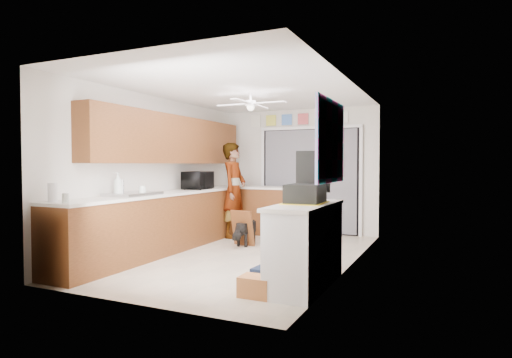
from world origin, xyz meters
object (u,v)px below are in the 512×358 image
(navy_crate, at_px, (270,278))
(suitcase, at_px, (305,194))
(paper_towel_roll, at_px, (52,193))
(microwave, at_px, (198,180))
(cardboard_box, at_px, (256,286))
(dog, at_px, (246,232))
(soap_bottle, at_px, (118,184))
(man, at_px, (234,190))

(navy_crate, bearing_deg, suitcase, 41.26)
(paper_towel_roll, bearing_deg, microwave, 87.30)
(paper_towel_roll, distance_m, suitcase, 2.96)
(microwave, distance_m, suitcase, 3.18)
(cardboard_box, bearing_deg, microwave, 132.61)
(paper_towel_roll, xyz_separation_m, dog, (1.09, 2.98, -0.83))
(microwave, distance_m, paper_towel_roll, 2.95)
(navy_crate, xyz_separation_m, dog, (-1.33, 2.13, 0.11))
(paper_towel_roll, height_order, suitcase, paper_towel_roll)
(suitcase, bearing_deg, soap_bottle, 178.88)
(suitcase, height_order, cardboard_box, suitcase)
(suitcase, bearing_deg, navy_crate, -141.25)
(paper_towel_roll, bearing_deg, navy_crate, 19.22)
(suitcase, relative_size, cardboard_box, 1.48)
(soap_bottle, distance_m, suitcase, 2.71)
(soap_bottle, xyz_separation_m, navy_crate, (2.39, -0.22, -1.00))
(man, relative_size, dog, 3.13)
(microwave, relative_size, dog, 1.00)
(soap_bottle, relative_size, dog, 0.58)
(man, distance_m, dog, 1.09)
(microwave, distance_m, cardboard_box, 3.51)
(microwave, distance_m, soap_bottle, 1.89)
(navy_crate, bearing_deg, cardboard_box, -90.00)
(soap_bottle, height_order, cardboard_box, soap_bottle)
(soap_bottle, height_order, dog, soap_bottle)
(suitcase, distance_m, man, 3.34)
(soap_bottle, bearing_deg, cardboard_box, -13.79)
(paper_towel_roll, relative_size, dog, 0.40)
(dog, bearing_deg, cardboard_box, -58.89)
(suitcase, relative_size, navy_crate, 1.41)
(dog, bearing_deg, microwave, -175.37)
(microwave, bearing_deg, soap_bottle, 169.49)
(dog, bearing_deg, man, 134.74)
(soap_bottle, height_order, suitcase, soap_bottle)
(dog, bearing_deg, paper_towel_roll, -106.97)
(microwave, height_order, dog, microwave)
(microwave, relative_size, navy_crate, 1.58)
(man, xyz_separation_m, dog, (0.57, -0.64, -0.67))
(paper_towel_roll, distance_m, man, 3.65)
(microwave, height_order, cardboard_box, microwave)
(suitcase, bearing_deg, dog, 129.25)
(suitcase, xyz_separation_m, navy_crate, (-0.32, -0.28, -0.94))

